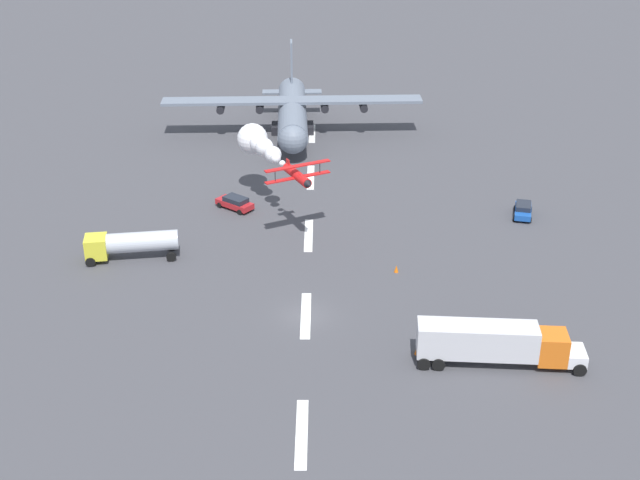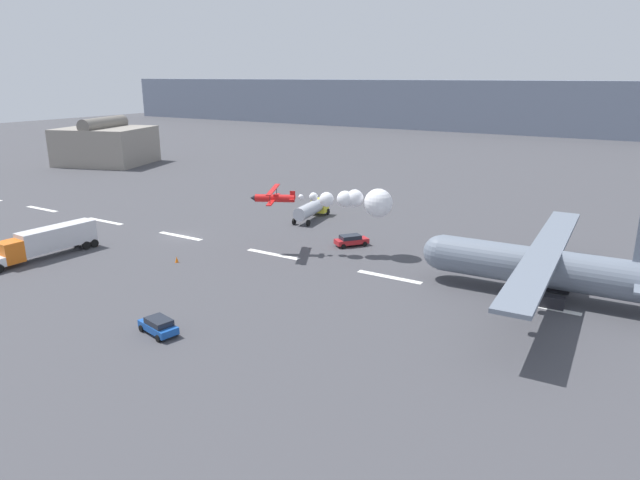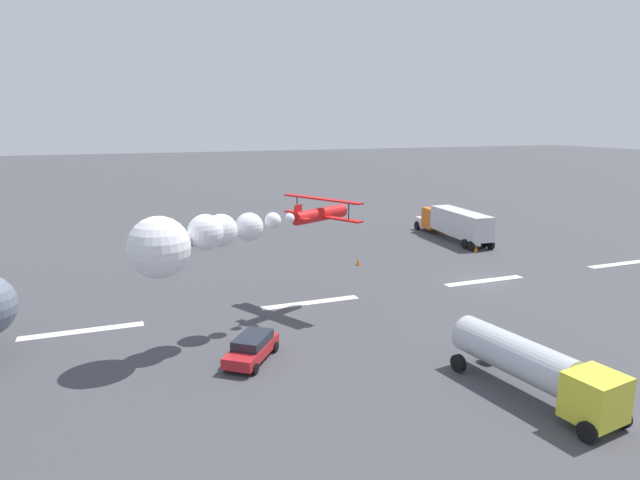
{
  "view_description": "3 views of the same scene",
  "coord_description": "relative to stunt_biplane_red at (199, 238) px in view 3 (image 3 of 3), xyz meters",
  "views": [
    {
      "loc": [
        -66.17,
        -1.54,
        41.05
      ],
      "look_at": [
        6.0,
        -1.29,
        4.75
      ],
      "focal_mm": 47.38,
      "sensor_mm": 36.0,
      "label": 1
    },
    {
      "loc": [
        58.18,
        -56.58,
        22.51
      ],
      "look_at": [
        23.81,
        0.0,
        3.04
      ],
      "focal_mm": 31.55,
      "sensor_mm": 36.0,
      "label": 2
    },
    {
      "loc": [
        30.71,
        38.53,
        14.01
      ],
      "look_at": [
        16.26,
        1.18,
        5.27
      ],
      "focal_mm": 30.65,
      "sensor_mm": 36.0,
      "label": 3
    }
  ],
  "objects": [
    {
      "name": "fuel_tanker_truck",
      "position": [
        -14.75,
        12.55,
        -5.36
      ],
      "size": [
        4.03,
        9.68,
        2.9
      ],
      "color": "yellow",
      "rests_on": "ground"
    },
    {
      "name": "followme_car_yellow",
      "position": [
        -4.27,
        -30.19,
        -6.29
      ],
      "size": [
        4.45,
        2.76,
        1.52
      ],
      "color": "#194CA5",
      "rests_on": "ground"
    },
    {
      "name": "runway_stripe_5",
      "position": [
        -9.27,
        -5.71,
        -7.1
      ],
      "size": [
        8.0,
        0.9,
        0.01
      ],
      "primitive_type": "cube",
      "color": "white",
      "rests_on": "ground"
    },
    {
      "name": "stunt_biplane_red",
      "position": [
        0.0,
        0.0,
        0.0
      ],
      "size": [
        17.0,
        10.97,
        3.63
      ],
      "color": "red"
    },
    {
      "name": "runway_stripe_4",
      "position": [
        -25.87,
        -5.71,
        -7.1
      ],
      "size": [
        8.0,
        0.9,
        0.01
      ],
      "primitive_type": "cube",
      "color": "white",
      "rests_on": "ground"
    },
    {
      "name": "traffic_cone_near",
      "position": [
        -32.1,
        -15.31,
        -6.73
      ],
      "size": [
        0.44,
        0.44,
        0.75
      ],
      "primitive_type": "cone",
      "color": "orange",
      "rests_on": "ground"
    },
    {
      "name": "airport_staff_sedan",
      "position": [
        -2.35,
        2.98,
        -6.29
      ],
      "size": [
        4.22,
        4.73,
        1.52
      ],
      "color": "#B21E23",
      "rests_on": "ground"
    },
    {
      "name": "ground_plane",
      "position": [
        -25.87,
        -5.71,
        -7.1
      ],
      "size": [
        440.0,
        440.0,
        0.0
      ],
      "primitive_type": "plane",
      "color": "#424247",
      "rests_on": "ground"
    },
    {
      "name": "traffic_cone_far",
      "position": [
        -17.6,
        -14.67,
        -6.73
      ],
      "size": [
        0.44,
        0.44,
        0.75
      ],
      "primitive_type": "cone",
      "color": "orange",
      "rests_on": "ground"
    },
    {
      "name": "runway_stripe_3",
      "position": [
        -42.48,
        -5.71,
        -7.1
      ],
      "size": [
        8.0,
        0.9,
        0.01
      ],
      "primitive_type": "cube",
      "color": "white",
      "rests_on": "ground"
    },
    {
      "name": "semi_truck_orange",
      "position": [
        -33.46,
        -21.5,
        -4.99
      ],
      "size": [
        3.71,
        14.04,
        3.7
      ],
      "color": "silver",
      "rests_on": "ground"
    },
    {
      "name": "runway_stripe_6",
      "position": [
        7.34,
        -5.71,
        -7.1
      ],
      "size": [
        8.0,
        0.9,
        0.01
      ],
      "primitive_type": "cube",
      "color": "white",
      "rests_on": "ground"
    }
  ]
}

